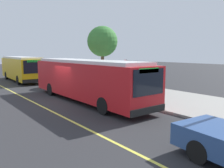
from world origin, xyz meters
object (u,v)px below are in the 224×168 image
object	(u,v)px
waiting_bench	(130,85)
transit_bus_second	(22,68)
route_sign_post	(126,73)
pedestrian_commuter	(121,82)
transit_bus_main	(86,79)

from	to	relation	value
waiting_bench	transit_bus_second	bearing A→B (deg)	-159.24
waiting_bench	route_sign_post	xyz separation A→B (m)	(2.09, -2.27, 1.32)
pedestrian_commuter	route_sign_post	bearing A→B (deg)	-22.04
transit_bus_main	transit_bus_second	distance (m)	14.80
transit_bus_main	transit_bus_second	world-z (taller)	same
waiting_bench	pedestrian_commuter	distance (m)	2.09
transit_bus_second	waiting_bench	distance (m)	14.79
waiting_bench	route_sign_post	bearing A→B (deg)	-47.36
transit_bus_main	route_sign_post	xyz separation A→B (m)	(1.09, 2.82, 0.34)
transit_bus_second	pedestrian_commuter	bearing A→B (deg)	13.08
transit_bus_main	waiting_bench	size ratio (longest dim) A/B	7.62
transit_bus_main	waiting_bench	xyz separation A→B (m)	(-1.00, 5.10, -0.99)
waiting_bench	route_sign_post	distance (m)	3.36
route_sign_post	waiting_bench	bearing A→B (deg)	132.64
transit_bus_second	pedestrian_commuter	distance (m)	15.14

